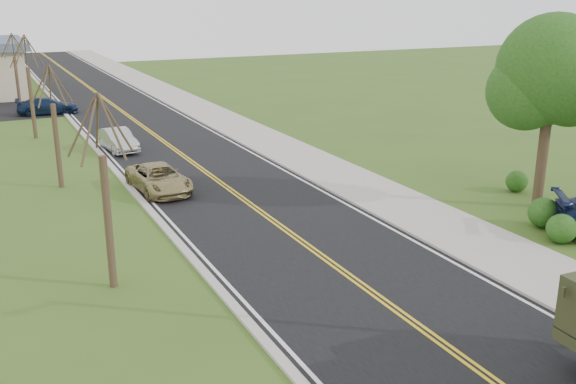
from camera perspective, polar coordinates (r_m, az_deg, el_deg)
road at (r=50.63m, az=-14.22°, el=6.72°), size 8.00×120.00×0.01m
curb_right at (r=51.61m, az=-9.70°, el=7.26°), size 0.30×120.00×0.12m
sidewalk_right at (r=52.12m, az=-7.84°, el=7.43°), size 3.20×120.00×0.10m
curb_left at (r=49.96m, az=-18.89°, el=6.24°), size 0.30×120.00×0.10m
leafy_tree at (r=28.50m, az=22.39°, el=9.36°), size 4.83×4.50×8.10m
bare_tree_a at (r=20.05m, az=-15.81°, el=-1.27°), size 1.93×2.26×6.08m
bare_tree_b at (r=31.62m, az=-19.92°, el=4.72°), size 1.83×2.14×5.73m
bare_tree_c at (r=43.36m, az=-21.89°, el=8.05°), size 2.04×2.39×6.42m
bare_tree_d at (r=55.27m, az=-22.97°, el=9.42°), size 1.88×2.20×5.91m
suv_champagne at (r=30.15m, az=-11.40°, el=1.20°), size 2.43×4.62×1.24m
sedan_silver at (r=38.64m, az=-14.88°, el=4.50°), size 1.78×4.00×1.28m
lot_car_navy at (r=52.26m, az=-20.61°, el=7.18°), size 4.57×2.18×1.29m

